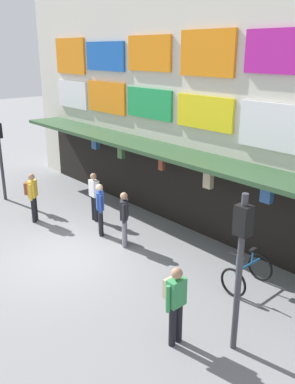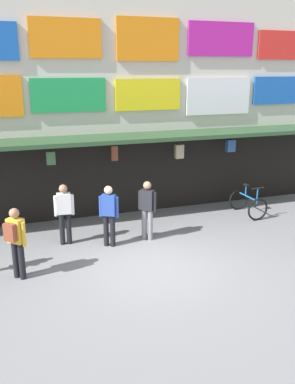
% 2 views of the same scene
% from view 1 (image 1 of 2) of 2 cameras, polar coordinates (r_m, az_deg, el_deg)
% --- Properties ---
extents(ground_plane, '(80.00, 80.00, 0.00)m').
position_cam_1_polar(ground_plane, '(11.96, -10.56, -8.84)').
color(ground_plane, slate).
extents(shopfront, '(18.00, 2.60, 8.00)m').
position_cam_1_polar(shopfront, '(13.50, 5.70, 12.29)').
color(shopfront, beige).
rests_on(shopfront, ground).
extents(traffic_light_far, '(0.29, 0.33, 3.20)m').
position_cam_1_polar(traffic_light_far, '(7.67, 12.82, -7.69)').
color(traffic_light_far, '#38383D').
rests_on(traffic_light_far, ground).
extents(bicycle_parked, '(0.76, 1.18, 1.05)m').
position_cam_1_polar(bicycle_parked, '(10.49, 13.57, -10.86)').
color(bicycle_parked, black).
rests_on(bicycle_parked, ground).
extents(pedestrian_in_green, '(0.47, 0.37, 1.68)m').
position_cam_1_polar(pedestrian_in_green, '(12.82, -6.55, -2.02)').
color(pedestrian_in_green, black).
rests_on(pedestrian_in_green, ground).
extents(pedestrian_in_red, '(0.35, 0.53, 1.68)m').
position_cam_1_polar(pedestrian_in_red, '(8.21, 3.85, -14.62)').
color(pedestrian_in_red, black).
rests_on(pedestrian_in_red, ground).
extents(pedestrian_in_blue, '(0.42, 0.40, 1.68)m').
position_cam_1_polar(pedestrian_in_blue, '(12.04, -3.22, -3.36)').
color(pedestrian_in_blue, gray).
rests_on(pedestrian_in_blue, ground).
extents(pedestrian_in_yellow, '(0.47, 0.47, 1.68)m').
position_cam_1_polar(pedestrian_in_yellow, '(14.29, -15.62, -0.24)').
color(pedestrian_in_yellow, black).
rests_on(pedestrian_in_yellow, ground).
extents(pedestrian_in_white, '(0.53, 0.25, 1.68)m').
position_cam_1_polar(pedestrian_in_white, '(13.95, -7.37, -0.30)').
color(pedestrian_in_white, black).
rests_on(pedestrian_in_white, ground).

